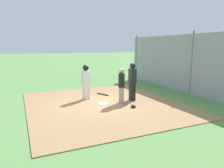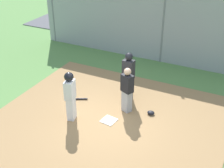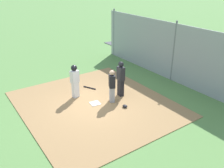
{
  "view_description": "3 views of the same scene",
  "coord_description": "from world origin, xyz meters",
  "px_view_note": "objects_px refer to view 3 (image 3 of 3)",
  "views": [
    {
      "loc": [
        -8.4,
        3.34,
        2.56
      ],
      "look_at": [
        0.62,
        -0.72,
        0.77
      ],
      "focal_mm": 33.54,
      "sensor_mm": 36.0,
      "label": 1
    },
    {
      "loc": [
        -3.66,
        7.12,
        5.84
      ],
      "look_at": [
        0.4,
        -1.04,
        0.75
      ],
      "focal_mm": 49.31,
      "sensor_mm": 36.0,
      "label": 2
    },
    {
      "loc": [
        -8.64,
        5.02,
        5.58
      ],
      "look_at": [
        -0.2,
        -0.83,
        0.89
      ],
      "focal_mm": 38.95,
      "sensor_mm": 36.0,
      "label": 3
    }
  ],
  "objects_px": {
    "parked_car_blue": "(186,47)",
    "home_plate": "(95,103)",
    "catcher": "(112,86)",
    "runner": "(75,79)",
    "parked_car_silver": "(212,53)",
    "catcher_mask": "(125,106)",
    "baseball_bat": "(90,88)",
    "umpire": "(121,78)"
  },
  "relations": [
    {
      "from": "catcher",
      "to": "catcher_mask",
      "type": "distance_m",
      "value": 1.12
    },
    {
      "from": "baseball_bat",
      "to": "parked_car_blue",
      "type": "distance_m",
      "value": 8.87
    },
    {
      "from": "baseball_bat",
      "to": "home_plate",
      "type": "bearing_deg",
      "value": -47.93
    },
    {
      "from": "catcher_mask",
      "to": "parked_car_blue",
      "type": "height_order",
      "value": "parked_car_blue"
    },
    {
      "from": "runner",
      "to": "baseball_bat",
      "type": "bearing_deg",
      "value": 102.98
    },
    {
      "from": "catcher",
      "to": "runner",
      "type": "bearing_deg",
      "value": -24.51
    },
    {
      "from": "runner",
      "to": "parked_car_blue",
      "type": "bearing_deg",
      "value": 87.21
    },
    {
      "from": "home_plate",
      "to": "parked_car_blue",
      "type": "xyz_separation_m",
      "value": [
        2.62,
        -9.42,
        0.57
      ]
    },
    {
      "from": "catcher_mask",
      "to": "parked_car_silver",
      "type": "bearing_deg",
      "value": -79.43
    },
    {
      "from": "baseball_bat",
      "to": "parked_car_silver",
      "type": "distance_m",
      "value": 9.1
    },
    {
      "from": "catcher_mask",
      "to": "runner",
      "type": "bearing_deg",
      "value": 31.7
    },
    {
      "from": "catcher_mask",
      "to": "parked_car_blue",
      "type": "xyz_separation_m",
      "value": [
        3.7,
        -8.48,
        0.52
      ]
    },
    {
      "from": "baseball_bat",
      "to": "parked_car_silver",
      "type": "bearing_deg",
      "value": 56.7
    },
    {
      "from": "baseball_bat",
      "to": "parked_car_silver",
      "type": "xyz_separation_m",
      "value": [
        -1.05,
        -9.02,
        0.55
      ]
    },
    {
      "from": "home_plate",
      "to": "catcher",
      "type": "distance_m",
      "value": 1.15
    },
    {
      "from": "catcher",
      "to": "baseball_bat",
      "type": "height_order",
      "value": "catcher"
    },
    {
      "from": "catcher_mask",
      "to": "parked_car_silver",
      "type": "relative_size",
      "value": 0.06
    },
    {
      "from": "parked_car_silver",
      "to": "catcher_mask",
      "type": "bearing_deg",
      "value": -82.37
    },
    {
      "from": "catcher",
      "to": "umpire",
      "type": "xyz_separation_m",
      "value": [
        0.27,
        -0.71,
        0.12
      ]
    },
    {
      "from": "parked_car_silver",
      "to": "parked_car_blue",
      "type": "xyz_separation_m",
      "value": [
        2.08,
        0.23,
        0.0
      ]
    },
    {
      "from": "home_plate",
      "to": "catcher_mask",
      "type": "distance_m",
      "value": 1.43
    },
    {
      "from": "umpire",
      "to": "parked_car_blue",
      "type": "height_order",
      "value": "umpire"
    },
    {
      "from": "catcher",
      "to": "runner",
      "type": "distance_m",
      "value": 1.84
    },
    {
      "from": "parked_car_blue",
      "to": "home_plate",
      "type": "bearing_deg",
      "value": 113.33
    },
    {
      "from": "home_plate",
      "to": "umpire",
      "type": "height_order",
      "value": "umpire"
    },
    {
      "from": "runner",
      "to": "parked_car_blue",
      "type": "distance_m",
      "value": 9.96
    },
    {
      "from": "home_plate",
      "to": "parked_car_silver",
      "type": "bearing_deg",
      "value": -86.75
    },
    {
      "from": "home_plate",
      "to": "runner",
      "type": "height_order",
      "value": "runner"
    },
    {
      "from": "baseball_bat",
      "to": "parked_car_silver",
      "type": "relative_size",
      "value": 0.18
    },
    {
      "from": "umpire",
      "to": "runner",
      "type": "distance_m",
      "value": 2.21
    },
    {
      "from": "catcher",
      "to": "umpire",
      "type": "height_order",
      "value": "umpire"
    },
    {
      "from": "parked_car_silver",
      "to": "parked_car_blue",
      "type": "relative_size",
      "value": 0.98
    },
    {
      "from": "catcher_mask",
      "to": "catcher",
      "type": "bearing_deg",
      "value": 11.17
    },
    {
      "from": "runner",
      "to": "catcher_mask",
      "type": "bearing_deg",
      "value": 20.23
    },
    {
      "from": "parked_car_blue",
      "to": "baseball_bat",
      "type": "bearing_deg",
      "value": 104.42
    },
    {
      "from": "parked_car_silver",
      "to": "runner",
      "type": "bearing_deg",
      "value": -96.2
    },
    {
      "from": "catcher",
      "to": "parked_car_silver",
      "type": "distance_m",
      "value": 8.91
    },
    {
      "from": "home_plate",
      "to": "baseball_bat",
      "type": "height_order",
      "value": "baseball_bat"
    },
    {
      "from": "home_plate",
      "to": "parked_car_silver",
      "type": "xyz_separation_m",
      "value": [
        0.55,
        -9.64,
        0.57
      ]
    },
    {
      "from": "parked_car_blue",
      "to": "runner",
      "type": "bearing_deg",
      "value": 106.44
    },
    {
      "from": "runner",
      "to": "baseball_bat",
      "type": "xyz_separation_m",
      "value": [
        0.48,
        -1.05,
        -0.92
      ]
    },
    {
      "from": "baseball_bat",
      "to": "parked_car_blue",
      "type": "xyz_separation_m",
      "value": [
        1.03,
        -8.8,
        0.55
      ]
    }
  ]
}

